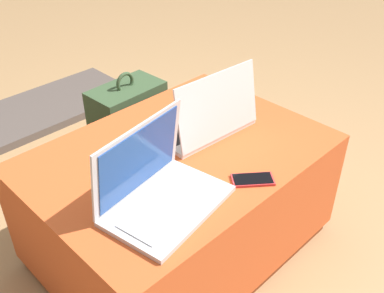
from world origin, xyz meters
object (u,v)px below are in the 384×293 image
(laptop_far, at_px, (205,119))
(cell_phone, at_px, (253,180))
(laptop_near, at_px, (158,189))
(backpack, at_px, (128,133))

(laptop_far, distance_m, cell_phone, 0.34)
(laptop_near, height_order, laptop_far, laptop_near)
(laptop_near, height_order, backpack, laptop_near)
(laptop_near, relative_size, cell_phone, 2.79)
(cell_phone, relative_size, backpack, 0.27)
(laptop_near, distance_m, cell_phone, 0.32)
(laptop_far, xyz_separation_m, cell_phone, (-0.11, -0.31, -0.05))
(laptop_near, bearing_deg, cell_phone, -34.57)
(laptop_near, xyz_separation_m, laptop_far, (0.39, 0.18, -0.00))
(laptop_far, bearing_deg, laptop_near, 28.61)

